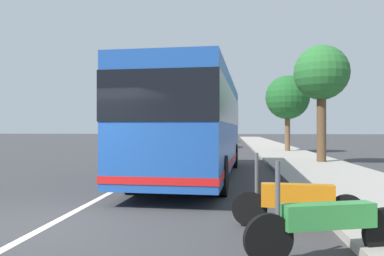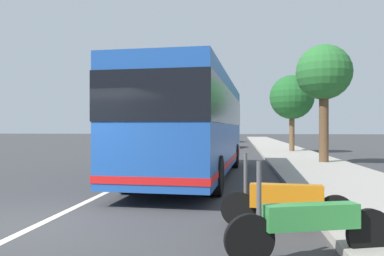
# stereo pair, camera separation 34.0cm
# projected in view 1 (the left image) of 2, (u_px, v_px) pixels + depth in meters

# --- Properties ---
(ground_plane) EXTENTS (220.00, 220.00, 0.00)m
(ground_plane) POSITION_uv_depth(u_px,v_px,m) (48.00, 226.00, 6.39)
(ground_plane) COLOR #38383A
(sidewalk_curb) EXTENTS (110.00, 3.60, 0.14)m
(sidewalk_curb) POSITION_uv_depth(u_px,v_px,m) (314.00, 167.00, 15.66)
(sidewalk_curb) COLOR #9E998E
(sidewalk_curb) RESTS_ON ground
(lane_divider_line) EXTENTS (110.00, 0.16, 0.01)m
(lane_divider_line) POSITION_uv_depth(u_px,v_px,m) (160.00, 167.00, 16.34)
(lane_divider_line) COLOR silver
(lane_divider_line) RESTS_ON ground
(coach_bus) EXTENTS (10.68, 3.10, 3.29)m
(coach_bus) POSITION_uv_depth(u_px,v_px,m) (195.00, 122.00, 12.74)
(coach_bus) COLOR #1E4C9E
(coach_bus) RESTS_ON ground
(motorcycle_angled) EXTENTS (0.75, 2.16, 1.27)m
(motorcycle_angled) POSITION_uv_depth(u_px,v_px,m) (328.00, 223.00, 4.70)
(motorcycle_angled) COLOR black
(motorcycle_angled) RESTS_ON ground
(motorcycle_mid_row) EXTENTS (0.35, 2.15, 1.25)m
(motorcycle_mid_row) POSITION_uv_depth(u_px,v_px,m) (297.00, 200.00, 6.20)
(motorcycle_mid_row) COLOR black
(motorcycle_mid_row) RESTS_ON ground
(car_ahead_same_lane) EXTENTS (4.37, 1.77, 1.44)m
(car_ahead_same_lane) POSITION_uv_depth(u_px,v_px,m) (225.00, 136.00, 46.99)
(car_ahead_same_lane) COLOR navy
(car_ahead_same_lane) RESTS_ON ground
(car_side_street) EXTENTS (4.16, 2.05, 1.34)m
(car_side_street) POSITION_uv_depth(u_px,v_px,m) (222.00, 140.00, 33.02)
(car_side_street) COLOR red
(car_side_street) RESTS_ON ground
(roadside_tree_mid_block) EXTENTS (2.51, 2.51, 5.49)m
(roadside_tree_mid_block) POSITION_uv_depth(u_px,v_px,m) (321.00, 75.00, 17.25)
(roadside_tree_mid_block) COLOR brown
(roadside_tree_mid_block) RESTS_ON ground
(roadside_tree_far_block) EXTENTS (2.99, 2.99, 5.29)m
(roadside_tree_far_block) POSITION_uv_depth(u_px,v_px,m) (287.00, 98.00, 25.64)
(roadside_tree_far_block) COLOR brown
(roadside_tree_far_block) RESTS_ON ground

